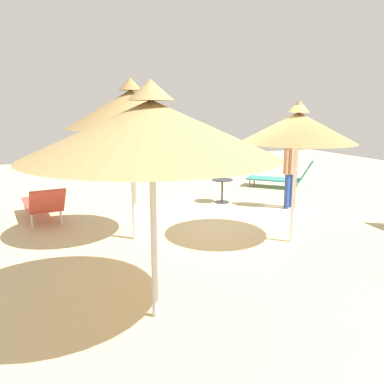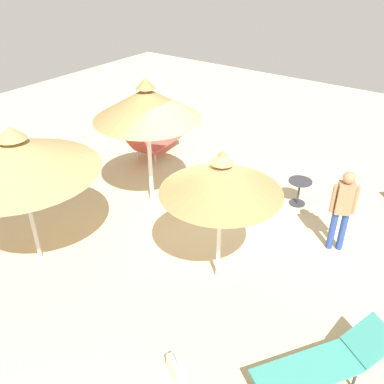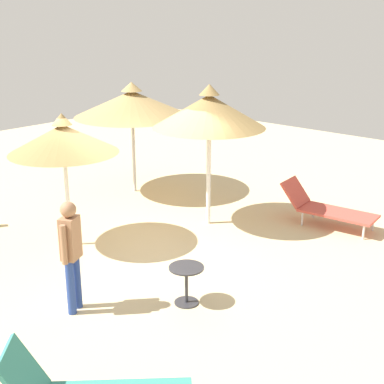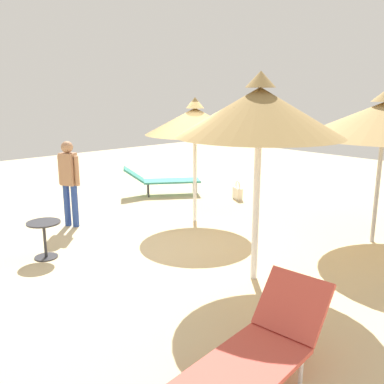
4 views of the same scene
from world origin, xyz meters
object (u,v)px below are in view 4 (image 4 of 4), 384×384
at_px(lounge_chair_edge, 253,354).
at_px(side_table_round, 44,234).
at_px(parasol_umbrella_near_left, 195,121).
at_px(parasol_umbrella_far_left, 259,112).
at_px(lounge_chair_near_right, 161,179).
at_px(person_standing_center, 69,178).
at_px(handbag, 238,193).

xyz_separation_m(lounge_chair_edge, side_table_round, (-0.02, 4.41, 0.02)).
xyz_separation_m(parasol_umbrella_near_left, parasol_umbrella_far_left, (-1.27, -2.67, 0.31)).
distance_m(parasol_umbrella_far_left, lounge_chair_near_right, 5.84).
xyz_separation_m(person_standing_center, handbag, (4.17, -0.82, -0.84)).
xyz_separation_m(parasol_umbrella_far_left, handbag, (3.35, 3.30, -2.26)).
xyz_separation_m(parasol_umbrella_far_left, lounge_chair_edge, (-1.93, -1.57, -2.02)).
relative_size(parasol_umbrella_near_left, person_standing_center, 1.48).
relative_size(parasol_umbrella_near_left, lounge_chair_near_right, 1.30).
relative_size(handbag, side_table_round, 0.77).
xyz_separation_m(lounge_chair_edge, lounge_chair_near_right, (4.15, 6.58, 0.01)).
relative_size(parasol_umbrella_near_left, parasol_umbrella_far_left, 0.87).
distance_m(person_standing_center, handbag, 4.34).
height_order(lounge_chair_edge, side_table_round, lounge_chair_edge).
bearing_deg(parasol_umbrella_far_left, handbag, 44.59).
distance_m(lounge_chair_edge, person_standing_center, 5.83).
bearing_deg(handbag, person_standing_center, 168.85).
bearing_deg(lounge_chair_near_right, parasol_umbrella_near_left, -111.96).
height_order(parasol_umbrella_near_left, handbag, parasol_umbrella_near_left).
height_order(parasol_umbrella_near_left, lounge_chair_edge, parasol_umbrella_near_left).
bearing_deg(lounge_chair_near_right, handbag, -56.62).
bearing_deg(handbag, lounge_chair_near_right, 123.38).
distance_m(parasol_umbrella_near_left, side_table_round, 3.64).
distance_m(parasol_umbrella_near_left, handbag, 2.91).
bearing_deg(handbag, side_table_round, -175.02).
bearing_deg(handbag, parasol_umbrella_near_left, -163.03).
height_order(lounge_chair_edge, lounge_chair_near_right, lounge_chair_edge).
bearing_deg(parasol_umbrella_far_left, lounge_chair_edge, -140.86).
xyz_separation_m(parasol_umbrella_far_left, person_standing_center, (-0.83, 4.12, -1.42)).
height_order(lounge_chair_near_right, person_standing_center, person_standing_center).
relative_size(parasol_umbrella_near_left, side_table_round, 4.17).
distance_m(lounge_chair_near_right, handbag, 2.07).
xyz_separation_m(handbag, side_table_round, (-5.30, -0.46, 0.25)).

